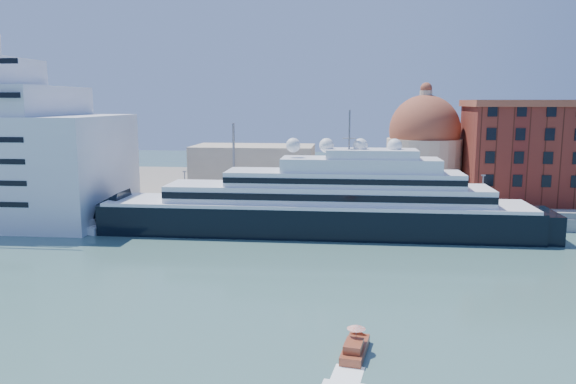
# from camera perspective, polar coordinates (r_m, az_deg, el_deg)

# --- Properties ---
(ground) EXTENTS (400.00, 400.00, 0.00)m
(ground) POSITION_cam_1_polar(r_m,az_deg,el_deg) (84.95, 3.52, -7.85)
(ground) COLOR #335853
(ground) RESTS_ON ground
(quay) EXTENTS (180.00, 10.00, 2.50)m
(quay) POSITION_cam_1_polar(r_m,az_deg,el_deg) (117.61, 4.26, -2.43)
(quay) COLOR gray
(quay) RESTS_ON ground
(land) EXTENTS (260.00, 72.00, 2.00)m
(land) POSITION_cam_1_polar(r_m,az_deg,el_deg) (158.02, 4.73, 0.45)
(land) COLOR slate
(land) RESTS_ON ground
(quay_fence) EXTENTS (180.00, 0.10, 1.20)m
(quay_fence) POSITION_cam_1_polar(r_m,az_deg,el_deg) (112.84, 4.20, -1.97)
(quay_fence) COLOR slate
(quay_fence) RESTS_ON quay
(superyacht) EXTENTS (91.38, 12.67, 27.31)m
(superyacht) POSITION_cam_1_polar(r_m,az_deg,el_deg) (106.43, 1.41, -1.74)
(superyacht) COLOR black
(superyacht) RESTS_ON ground
(service_barge) EXTENTS (13.05, 7.82, 2.78)m
(service_barge) POSITION_cam_1_polar(r_m,az_deg,el_deg) (116.46, -20.53, -3.34)
(service_barge) COLOR white
(service_barge) RESTS_ON ground
(water_taxi) EXTENTS (3.15, 6.62, 3.02)m
(water_taxi) POSITION_cam_1_polar(r_m,az_deg,el_deg) (58.04, 6.81, -15.44)
(water_taxi) COLOR maroon
(water_taxi) RESTS_ON ground
(warehouse) EXTENTS (43.00, 19.00, 23.25)m
(warehouse) POSITION_cam_1_polar(r_m,az_deg,el_deg) (142.22, 26.05, 3.78)
(warehouse) COLOR maroon
(warehouse) RESTS_ON land
(church) EXTENTS (66.00, 18.00, 25.50)m
(church) POSITION_cam_1_polar(r_m,az_deg,el_deg) (139.63, 7.24, 3.36)
(church) COLOR beige
(church) RESTS_ON land
(lamp_posts) EXTENTS (120.80, 2.40, 18.00)m
(lamp_posts) POSITION_cam_1_polar(r_m,az_deg,el_deg) (115.55, -2.01, 1.70)
(lamp_posts) COLOR slate
(lamp_posts) RESTS_ON quay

